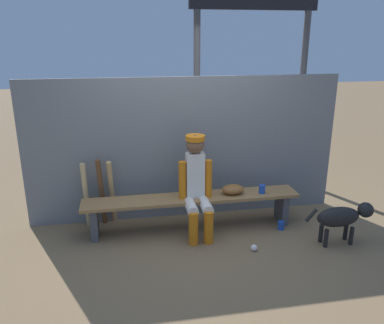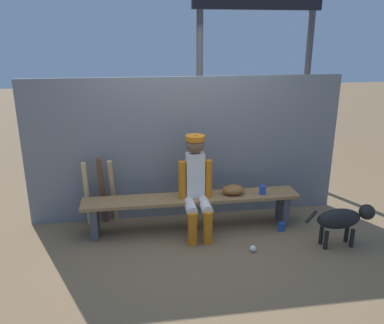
% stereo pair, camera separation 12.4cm
% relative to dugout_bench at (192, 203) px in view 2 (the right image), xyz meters
% --- Properties ---
extents(ground_plane, '(30.00, 30.00, 0.00)m').
position_rel_dugout_bench_xyz_m(ground_plane, '(0.00, 0.00, -0.35)').
color(ground_plane, brown).
extents(chainlink_fence, '(4.08, 0.03, 1.86)m').
position_rel_dugout_bench_xyz_m(chainlink_fence, '(0.00, 0.44, 0.58)').
color(chainlink_fence, slate).
rests_on(chainlink_fence, ground_plane).
extents(dugout_bench, '(2.68, 0.36, 0.44)m').
position_rel_dugout_bench_xyz_m(dugout_bench, '(0.00, 0.00, 0.00)').
color(dugout_bench, olive).
rests_on(dugout_bench, ground_plane).
extents(player_seated, '(0.41, 0.55, 1.22)m').
position_rel_dugout_bench_xyz_m(player_seated, '(0.04, -0.10, 0.31)').
color(player_seated, silver).
rests_on(player_seated, ground_plane).
extents(baseball_glove, '(0.28, 0.20, 0.12)m').
position_rel_dugout_bench_xyz_m(baseball_glove, '(0.52, 0.00, 0.15)').
color(baseball_glove, brown).
rests_on(baseball_glove, dugout_bench).
extents(bat_wood_tan, '(0.09, 0.26, 0.88)m').
position_rel_dugout_bench_xyz_m(bat_wood_tan, '(-0.98, 0.34, 0.09)').
color(bat_wood_tan, tan).
rests_on(bat_wood_tan, ground_plane).
extents(bat_wood_dark, '(0.10, 0.21, 0.91)m').
position_rel_dugout_bench_xyz_m(bat_wood_dark, '(-1.10, 0.31, 0.10)').
color(bat_wood_dark, brown).
rests_on(bat_wood_dark, ground_plane).
extents(bat_wood_natural, '(0.09, 0.15, 0.86)m').
position_rel_dugout_bench_xyz_m(bat_wood_natural, '(-1.30, 0.32, 0.08)').
color(bat_wood_natural, tan).
rests_on(bat_wood_natural, ground_plane).
extents(baseball, '(0.07, 0.07, 0.07)m').
position_rel_dugout_bench_xyz_m(baseball, '(0.60, -0.65, -0.31)').
color(baseball, white).
rests_on(baseball, ground_plane).
extents(cup_on_ground, '(0.08, 0.08, 0.11)m').
position_rel_dugout_bench_xyz_m(cup_on_ground, '(1.10, -0.22, -0.29)').
color(cup_on_ground, '#1E47AD').
rests_on(cup_on_ground, ground_plane).
extents(cup_on_bench, '(0.08, 0.08, 0.11)m').
position_rel_dugout_bench_xyz_m(cup_on_bench, '(0.89, -0.05, 0.15)').
color(cup_on_bench, '#1E47AD').
rests_on(cup_on_bench, dugout_bench).
extents(scoreboard, '(2.19, 0.27, 3.76)m').
position_rel_dugout_bench_xyz_m(scoreboard, '(1.23, 1.39, 2.29)').
color(scoreboard, '#3F3F42').
rests_on(scoreboard, ground_plane).
extents(dog, '(0.84, 0.20, 0.49)m').
position_rel_dugout_bench_xyz_m(dog, '(1.66, -0.65, -0.01)').
color(dog, black).
rests_on(dog, ground_plane).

